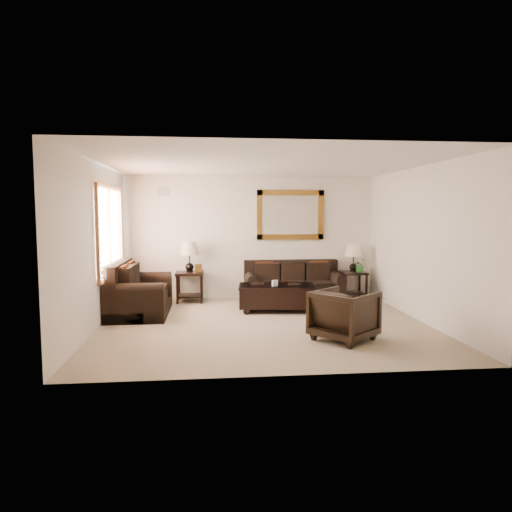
{
  "coord_description": "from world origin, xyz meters",
  "views": [
    {
      "loc": [
        -0.91,
        -7.58,
        1.87
      ],
      "look_at": [
        -0.08,
        0.6,
        1.11
      ],
      "focal_mm": 32.0,
      "sensor_mm": 36.0,
      "label": 1
    }
  ],
  "objects": [
    {
      "name": "end_table_left",
      "position": [
        -1.34,
        2.17,
        0.84
      ],
      "size": [
        0.58,
        0.58,
        1.28
      ],
      "color": "black",
      "rests_on": "room"
    },
    {
      "name": "room",
      "position": [
        0.0,
        0.0,
        1.35
      ],
      "size": [
        5.51,
        5.01,
        2.71
      ],
      "color": "gray",
      "rests_on": "ground"
    },
    {
      "name": "air_vent",
      "position": [
        -1.9,
        2.48,
        2.35
      ],
      "size": [
        0.25,
        0.02,
        0.18
      ],
      "primitive_type": "cube",
      "color": "#999999",
      "rests_on": "room"
    },
    {
      "name": "loveseat",
      "position": [
        -2.28,
        1.03,
        0.36
      ],
      "size": [
        1.04,
        1.74,
        0.98
      ],
      "rotation": [
        0.0,
        0.0,
        1.57
      ],
      "color": "black",
      "rests_on": "room"
    },
    {
      "name": "coffee_table",
      "position": [
        0.38,
        1.07,
        0.31
      ],
      "size": [
        1.54,
        0.92,
        0.62
      ],
      "rotation": [
        0.0,
        0.0,
        -0.09
      ],
      "color": "black",
      "rests_on": "room"
    },
    {
      "name": "mirror",
      "position": [
        0.89,
        2.47,
        1.85
      ],
      "size": [
        1.5,
        0.06,
        1.1
      ],
      "color": "#532D10",
      "rests_on": "room"
    },
    {
      "name": "sofa",
      "position": [
        0.89,
        2.09,
        0.31
      ],
      "size": [
        2.09,
        0.9,
        0.85
      ],
      "color": "black",
      "rests_on": "room"
    },
    {
      "name": "end_table_right",
      "position": [
        2.25,
        2.19,
        0.78
      ],
      "size": [
        0.55,
        0.55,
        1.2
      ],
      "color": "black",
      "rests_on": "room"
    },
    {
      "name": "window",
      "position": [
        -2.7,
        0.9,
        1.55
      ],
      "size": [
        0.07,
        1.96,
        1.66
      ],
      "color": "white",
      "rests_on": "room"
    },
    {
      "name": "armchair",
      "position": [
        1.07,
        -1.09,
        0.41
      ],
      "size": [
        1.09,
        1.1,
        0.83
      ],
      "primitive_type": "imported",
      "rotation": [
        0.0,
        0.0,
        2.27
      ],
      "color": "black",
      "rests_on": "floor"
    },
    {
      "name": "potted_plant",
      "position": [
        2.37,
        2.09,
        0.71
      ],
      "size": [
        0.34,
        0.36,
        0.23
      ],
      "primitive_type": "imported",
      "rotation": [
        0.0,
        0.0,
        0.27
      ],
      "color": "#215C1F",
      "rests_on": "end_table_right"
    }
  ]
}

